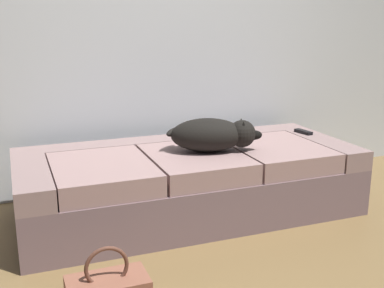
% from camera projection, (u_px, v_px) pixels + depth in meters
% --- Properties ---
extents(couch, '(2.13, 0.92, 0.43)m').
position_uv_depth(couch, '(189.00, 182.00, 3.10)').
color(couch, slate).
rests_on(couch, ground).
extents(dog_dark, '(0.60, 0.39, 0.21)m').
position_uv_depth(dog_dark, '(213.00, 135.00, 2.99)').
color(dog_dark, black).
rests_on(dog_dark, couch).
extents(tv_remote, '(0.07, 0.16, 0.02)m').
position_uv_depth(tv_remote, '(303.00, 132.00, 3.48)').
color(tv_remote, black).
rests_on(tv_remote, couch).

